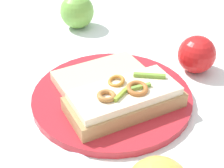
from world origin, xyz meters
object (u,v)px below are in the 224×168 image
object	(u,v)px
bread_slice_side	(101,76)
sandwich	(125,99)
apple_1	(77,11)
apple_2	(197,54)
plate	(112,96)

from	to	relation	value
bread_slice_side	sandwich	bearing A→B (deg)	89.16
apple_1	apple_2	size ratio (longest dim) A/B	1.12
sandwich	apple_2	bearing A→B (deg)	-164.20
apple_1	bread_slice_side	bearing A→B (deg)	-78.70
plate	apple_2	bearing A→B (deg)	27.17
plate	apple_1	world-z (taller)	apple_1
bread_slice_side	apple_1	distance (m)	0.26
apple_1	sandwich	bearing A→B (deg)	-75.36
sandwich	apple_1	world-z (taller)	apple_1
sandwich	apple_2	xyz separation A→B (m)	(0.15, 0.13, 0.00)
plate	apple_2	world-z (taller)	apple_2
sandwich	plate	bearing A→B (deg)	-89.92
plate	sandwich	world-z (taller)	sandwich
apple_1	apple_2	world-z (taller)	apple_1
sandwich	apple_1	distance (m)	0.35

